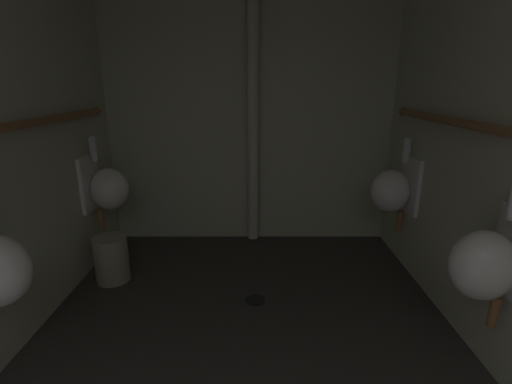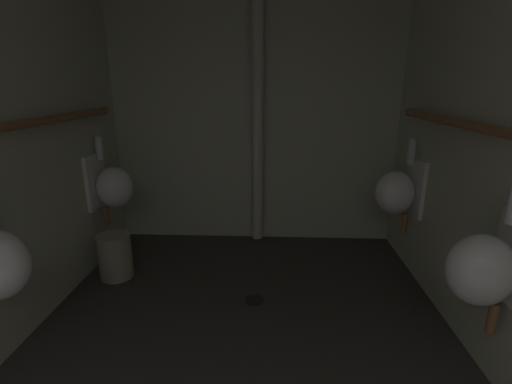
% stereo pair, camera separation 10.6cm
% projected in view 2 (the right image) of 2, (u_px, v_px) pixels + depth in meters
% --- Properties ---
extents(wall_back, '(2.69, 0.06, 2.37)m').
position_uv_depth(wall_back, '(255.00, 114.00, 3.32)').
color(wall_back, beige).
rests_on(wall_back, ground).
extents(urinal_left_far, '(0.32, 0.30, 0.76)m').
position_uv_depth(urinal_left_far, '(112.00, 186.00, 2.98)').
color(urinal_left_far, white).
extents(urinal_right_mid, '(0.32, 0.30, 0.76)m').
position_uv_depth(urinal_right_mid, '(485.00, 268.00, 1.66)').
color(urinal_right_mid, white).
extents(urinal_right_far, '(0.32, 0.30, 0.76)m').
position_uv_depth(urinal_right_far, '(398.00, 191.00, 2.83)').
color(urinal_right_far, white).
extents(standpipe_back_wall, '(0.10, 0.10, 2.32)m').
position_uv_depth(standpipe_back_wall, '(258.00, 115.00, 3.21)').
color(standpipe_back_wall, beige).
rests_on(standpipe_back_wall, ground).
extents(floor_drain, '(0.14, 0.14, 0.01)m').
position_uv_depth(floor_drain, '(254.00, 300.00, 2.56)').
color(floor_drain, black).
rests_on(floor_drain, ground).
extents(waste_bin, '(0.25, 0.25, 0.35)m').
position_uv_depth(waste_bin, '(115.00, 256.00, 2.83)').
color(waste_bin, '#9E937A').
rests_on(waste_bin, ground).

